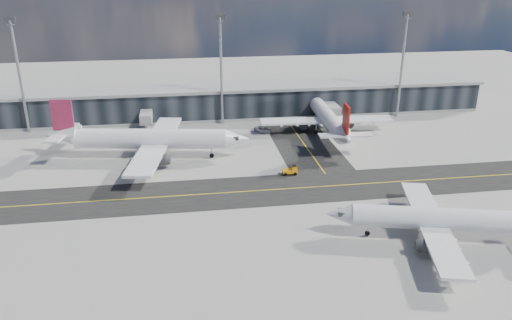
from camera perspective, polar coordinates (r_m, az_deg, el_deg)
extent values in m
plane|color=gray|center=(91.90, -1.19, -4.68)|extent=(300.00, 300.00, 0.00)
cube|color=black|center=(95.47, -1.50, -3.63)|extent=(180.00, 14.00, 0.02)
cube|color=black|center=(126.86, 4.81, 2.81)|extent=(14.00, 50.00, 0.02)
cube|color=yellow|center=(95.46, -1.50, -3.62)|extent=(180.00, 0.25, 0.01)
cube|color=yellow|center=(126.86, 4.81, 2.82)|extent=(0.25, 50.00, 0.01)
cube|color=black|center=(141.96, -4.14, 6.56)|extent=(150.00, 12.00, 8.00)
cube|color=gray|center=(140.89, -4.18, 8.29)|extent=(152.00, 13.00, 0.80)
cube|color=gray|center=(142.93, -4.10, 5.16)|extent=(150.00, 12.20, 0.80)
cube|color=gray|center=(134.33, -12.40, 5.01)|extent=(3.00, 10.00, 2.40)
cylinder|color=gray|center=(130.23, -12.43, 3.42)|extent=(0.60, 0.60, 2.40)
cube|color=gray|center=(139.99, 8.55, 5.95)|extent=(3.00, 10.00, 2.40)
cylinder|color=gray|center=(136.06, 9.10, 4.44)|extent=(0.60, 0.60, 2.40)
cylinder|color=gray|center=(138.21, -25.35, 8.40)|extent=(0.70, 0.70, 28.00)
cube|color=#2D2D30|center=(136.19, -26.33, 14.20)|extent=(2.50, 0.50, 1.40)
cylinder|color=gray|center=(132.87, -3.99, 9.95)|extent=(0.70, 0.70, 28.00)
cube|color=#2D2D30|center=(130.76, -4.16, 16.06)|extent=(2.50, 0.50, 1.40)
cylinder|color=gray|center=(145.63, 16.33, 10.18)|extent=(0.70, 0.70, 28.00)
cube|color=#2D2D30|center=(143.71, 16.94, 15.72)|extent=(2.50, 0.50, 1.40)
cylinder|color=white|center=(112.94, -11.93, 2.41)|extent=(33.75, 9.76, 4.46)
cone|color=white|center=(110.41, -2.27, 2.43)|extent=(6.22, 5.30, 4.46)
cone|color=white|center=(118.48, -21.22, 2.63)|extent=(7.32, 5.48, 4.46)
cube|color=white|center=(113.07, -11.33, 1.87)|extent=(11.58, 38.33, 0.56)
cylinder|color=#2D2D30|center=(119.44, -10.15, 2.41)|extent=(5.04, 3.28, 2.57)
cylinder|color=#2D2D30|center=(107.13, -11.39, 0.05)|extent=(5.04, 3.28, 2.57)
cube|color=silver|center=(119.15, -10.18, 2.81)|extent=(2.27, 0.80, 0.89)
cube|color=silver|center=(106.81, -11.43, 0.49)|extent=(2.27, 0.80, 0.89)
cube|color=#78214D|center=(116.96, -21.27, 4.80)|extent=(4.71, 1.25, 6.92)
cube|color=white|center=(118.29, -21.27, 2.93)|extent=(5.23, 13.71, 0.39)
cube|color=#2D2D30|center=(110.30, -2.56, 2.64)|extent=(2.60, 2.78, 0.78)
cylinder|color=gray|center=(111.88, -5.10, 0.92)|extent=(0.31, 0.31, 2.23)
cylinder|color=black|center=(112.18, -5.08, 0.52)|extent=(1.05, 0.55, 1.00)
cylinder|color=black|center=(117.53, -11.99, 1.17)|extent=(1.30, 0.75, 1.23)
cylinder|color=black|center=(111.43, -12.69, -0.03)|extent=(1.30, 0.75, 1.23)
cylinder|color=white|center=(128.81, 8.15, 4.82)|extent=(5.65, 30.19, 4.00)
cone|color=white|center=(144.77, 6.62, 6.77)|extent=(4.27, 5.22, 4.00)
cone|color=white|center=(112.51, 10.19, 2.54)|extent=(4.33, 6.21, 4.00)
cube|color=white|center=(130.03, 8.03, 4.53)|extent=(34.24, 6.87, 0.50)
cylinder|color=#2D2D30|center=(130.05, 5.32, 4.15)|extent=(2.53, 4.32, 2.30)
cylinder|color=#2D2D30|center=(132.77, 10.44, 4.24)|extent=(2.53, 4.32, 2.30)
cube|color=silver|center=(129.81, 5.34, 4.48)|extent=(0.51, 2.02, 0.80)
cube|color=silver|center=(132.54, 10.46, 4.57)|extent=(0.51, 2.02, 0.80)
cube|color=#AC150C|center=(111.70, 10.26, 4.66)|extent=(0.68, 4.22, 6.20)
cube|color=white|center=(112.32, 10.21, 2.83)|extent=(12.14, 3.46, 0.35)
cube|color=#2D2D30|center=(144.20, 6.67, 6.87)|extent=(2.31, 2.12, 0.70)
cylinder|color=gray|center=(140.81, 6.98, 5.14)|extent=(0.25, 0.25, 2.00)
cylinder|color=black|center=(141.02, 6.97, 4.85)|extent=(0.40, 0.92, 0.90)
cylinder|color=black|center=(128.25, 6.87, 3.20)|extent=(0.56, 1.13, 1.10)
cylinder|color=black|center=(129.64, 9.47, 3.26)|extent=(0.56, 1.13, 1.10)
cylinder|color=silver|center=(83.24, 20.13, -6.33)|extent=(26.70, 10.05, 3.55)
cone|color=silver|center=(80.67, 9.65, -6.14)|extent=(5.18, 4.54, 3.55)
cube|color=silver|center=(83.41, 19.45, -6.87)|extent=(11.79, 30.36, 0.44)
cylinder|color=#2D2D30|center=(79.15, 19.57, -9.31)|extent=(4.12, 2.90, 2.04)
cylinder|color=#2D2D30|center=(88.24, 18.07, -5.79)|extent=(4.12, 2.90, 2.04)
cube|color=silver|center=(78.80, 19.64, -8.86)|extent=(1.81, 0.78, 0.71)
cube|color=silver|center=(87.92, 18.12, -5.38)|extent=(1.81, 0.78, 0.71)
cube|color=#2D2D30|center=(80.54, 9.98, -5.93)|extent=(2.21, 2.33, 0.62)
cylinder|color=gray|center=(82.31, 12.65, -7.75)|extent=(0.26, 0.26, 1.78)
cylinder|color=black|center=(82.63, 12.61, -8.16)|extent=(0.85, 0.50, 0.80)
cylinder|color=black|center=(82.65, 20.88, -9.08)|extent=(1.06, 0.67, 0.98)
cylinder|color=black|center=(87.13, 20.04, -7.31)|extent=(1.06, 0.67, 0.98)
cube|color=#FB9E0D|center=(102.96, 3.88, -1.27)|extent=(3.07, 1.49, 0.71)
cube|color=#FB9E0D|center=(102.88, 4.38, -0.91)|extent=(1.15, 1.34, 0.91)
cube|color=black|center=(102.75, 4.39, -0.73)|extent=(1.04, 1.29, 0.25)
cylinder|color=black|center=(103.90, 4.35, -1.31)|extent=(0.71, 0.27, 0.71)
cylinder|color=black|center=(102.72, 4.49, -1.59)|extent=(0.71, 0.27, 0.71)
cylinder|color=black|center=(103.54, 3.25, -1.37)|extent=(0.71, 0.27, 0.71)
cylinder|color=black|center=(102.35, 3.38, -1.65)|extent=(0.71, 0.27, 0.71)
imported|color=white|center=(128.84, 0.82, 3.52)|extent=(4.90, 5.58, 1.43)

